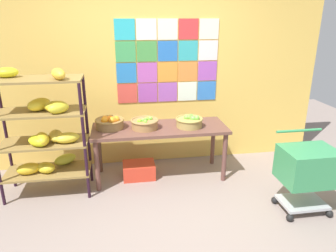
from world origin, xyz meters
name	(u,v)px	position (x,y,z in m)	size (l,w,h in m)	color
ground	(169,226)	(0.00, 0.00, 0.00)	(9.22, 9.22, 0.00)	gray
back_wall_with_art	(151,69)	(0.00, 1.64, 1.38)	(4.90, 0.07, 2.75)	#E8BA52
banana_shelf_unit	(45,128)	(-1.31, 0.89, 0.84)	(0.99, 0.56, 1.54)	black
display_table	(160,133)	(0.05, 1.11, 0.62)	(1.74, 0.64, 0.70)	brown
fruit_basket_left	(189,121)	(0.43, 1.06, 0.78)	(0.35, 0.35, 0.17)	#A58B4A
fruit_basket_right	(145,123)	(-0.14, 1.08, 0.77)	(0.36, 0.36, 0.15)	#A17544
fruit_basket_back_right	(110,123)	(-0.58, 1.16, 0.78)	(0.37, 0.37, 0.18)	olive
produce_crate_under_table	(139,170)	(-0.24, 1.11, 0.10)	(0.42, 0.30, 0.20)	red
shopping_cart	(307,168)	(1.51, 0.06, 0.52)	(0.56, 0.48, 0.87)	black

